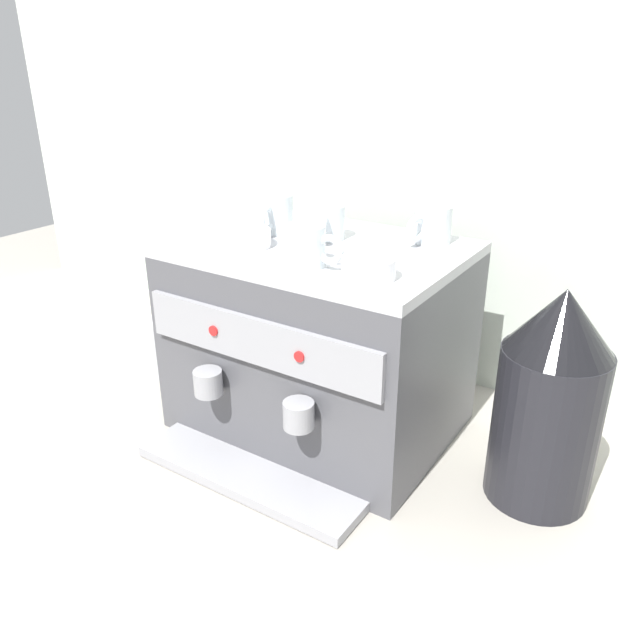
# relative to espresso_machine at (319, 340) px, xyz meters

# --- Properties ---
(ground_plane) EXTENTS (4.00, 4.00, 0.00)m
(ground_plane) POSITION_rel_espresso_machine_xyz_m (0.00, 0.01, -0.20)
(ground_plane) COLOR #9E998E
(tiled_backsplash_wall) EXTENTS (2.80, 0.03, 1.00)m
(tiled_backsplash_wall) POSITION_rel_espresso_machine_xyz_m (0.00, 0.37, 0.30)
(tiled_backsplash_wall) COLOR silver
(tiled_backsplash_wall) RESTS_ON ground_plane
(espresso_machine) EXTENTS (0.56, 0.52, 0.41)m
(espresso_machine) POSITION_rel_espresso_machine_xyz_m (0.00, 0.00, 0.00)
(espresso_machine) COLOR #4C4C51
(espresso_machine) RESTS_ON ground_plane
(ceramic_cup_0) EXTENTS (0.11, 0.07, 0.07)m
(ceramic_cup_0) POSITION_rel_espresso_machine_xyz_m (0.06, -0.12, 0.24)
(ceramic_cup_0) COLOR silver
(ceramic_cup_0) RESTS_ON espresso_machine
(ceramic_cup_1) EXTENTS (0.07, 0.11, 0.08)m
(ceramic_cup_1) POSITION_rel_espresso_machine_xyz_m (-0.12, 0.02, 0.25)
(ceramic_cup_1) COLOR silver
(ceramic_cup_1) RESTS_ON espresso_machine
(ceramic_cup_2) EXTENTS (0.07, 0.10, 0.07)m
(ceramic_cup_2) POSITION_rel_espresso_machine_xyz_m (-0.01, 0.04, 0.24)
(ceramic_cup_2) COLOR silver
(ceramic_cup_2) RESTS_ON espresso_machine
(ceramic_cup_3) EXTENTS (0.07, 0.11, 0.07)m
(ceramic_cup_3) POSITION_rel_espresso_machine_xyz_m (0.18, 0.13, 0.24)
(ceramic_cup_3) COLOR silver
(ceramic_cup_3) RESTS_ON espresso_machine
(ceramic_bowl_0) EXTENTS (0.11, 0.11, 0.03)m
(ceramic_bowl_0) POSITION_rel_espresso_machine_xyz_m (-0.12, -0.09, 0.22)
(ceramic_bowl_0) COLOR white
(ceramic_bowl_0) RESTS_ON espresso_machine
(ceramic_bowl_1) EXTENTS (0.09, 0.09, 0.04)m
(ceramic_bowl_1) POSITION_rel_espresso_machine_xyz_m (0.18, -0.12, 0.22)
(ceramic_bowl_1) COLOR white
(ceramic_bowl_1) RESTS_ON espresso_machine
(coffee_grinder) EXTENTS (0.19, 0.19, 0.41)m
(coffee_grinder) POSITION_rel_espresso_machine_xyz_m (0.47, 0.02, -0.00)
(coffee_grinder) COLOR black
(coffee_grinder) RESTS_ON ground_plane
(milk_pitcher) EXTENTS (0.09, 0.09, 0.15)m
(milk_pitcher) POSITION_rel_espresso_machine_xyz_m (-0.46, -0.02, -0.13)
(milk_pitcher) COLOR #B7B7BC
(milk_pitcher) RESTS_ON ground_plane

